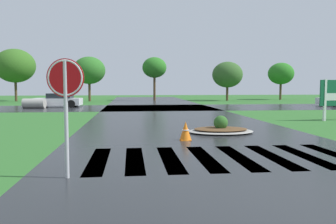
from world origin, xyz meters
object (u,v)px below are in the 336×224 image
Objects in this scene: stop_sign at (65,90)px; median_island at (221,129)px; car_white_sedan at (58,100)px; traffic_cone at (186,131)px; drainage_pipe_stack at (34,103)px.

median_island is at bearing 62.81° from stop_sign.
stop_sign is at bearing -127.95° from median_island.
car_white_sedan is 6.34× the size of traffic_cone.
median_island is at bearing 45.47° from traffic_cone.
car_white_sedan is 20.51m from traffic_cone.
median_island is at bearing 122.66° from car_white_sedan.
stop_sign is 0.93× the size of median_island.
median_island is 2.40m from traffic_cone.
traffic_cone is at bearing 65.70° from stop_sign.
drainage_pipe_stack reaches higher than traffic_cone.
traffic_cone is at bearing -134.53° from median_island.
traffic_cone is at bearing -61.00° from drainage_pipe_stack.
car_white_sedan reaches higher than traffic_cone.
stop_sign reaches higher than car_white_sedan.
car_white_sedan is at bearing 112.71° from stop_sign.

